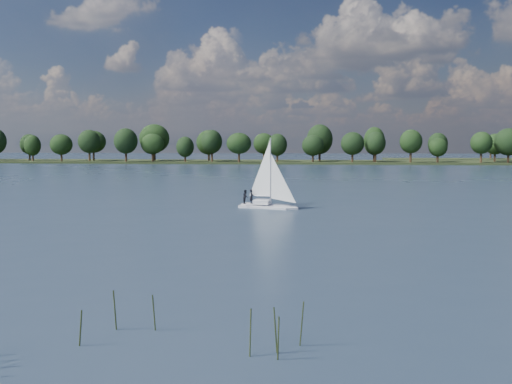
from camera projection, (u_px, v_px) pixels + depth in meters
The scene contains 4 objects.
ground at pixel (248, 179), 130.24m from camera, with size 700.00×700.00×0.00m, color #233342.
far_shore at pixel (279, 163), 241.24m from camera, with size 660.00×40.00×1.50m, color black.
sailboat at pixel (265, 188), 70.65m from camera, with size 7.21×3.97×9.15m.
treeline at pixel (279, 144), 236.12m from camera, with size 562.79×73.57×17.83m.
Camera 1 is at (15.36, -29.13, 8.02)m, focal length 40.00 mm.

